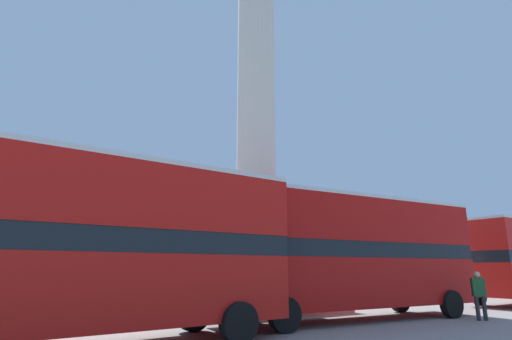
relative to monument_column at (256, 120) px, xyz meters
name	(u,v)px	position (x,y,z in m)	size (l,w,h in m)	color
ground_plane	(256,310)	(0.00, 0.00, -8.98)	(200.00, 200.00, 0.00)	gray
monument_column	(256,120)	(0.00, 0.00, 0.00)	(6.05, 6.05, 25.16)	beige
bus_a	(350,251)	(1.02, -4.93, -6.56)	(10.78, 3.31, 4.39)	#A80F0C
bus_b	(74,241)	(-8.56, -5.68, -6.57)	(10.77, 3.18, 4.36)	#B7140F
equestrian_statue	(343,274)	(10.07, 4.83, -7.55)	(3.89, 2.99, 5.45)	beige
street_lamp	(217,226)	(-3.43, -2.80, -5.69)	(0.49, 0.49, 5.24)	black
pedestrian_near_lamp	(479,293)	(4.85, -7.39, -8.03)	(0.46, 0.42, 1.70)	#28282D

